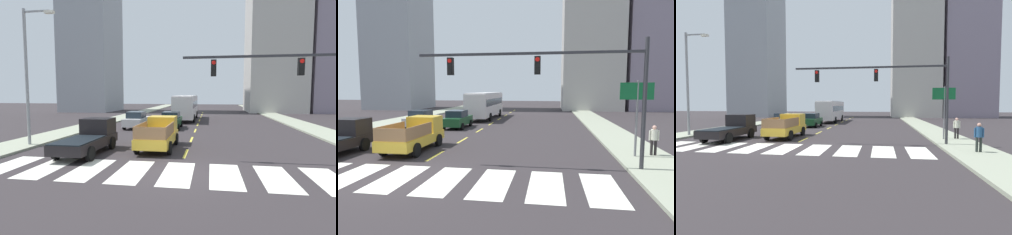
% 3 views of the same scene
% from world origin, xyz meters
% --- Properties ---
extents(ground_plane, '(160.00, 160.00, 0.00)m').
position_xyz_m(ground_plane, '(0.00, 0.00, 0.00)').
color(ground_plane, '#302B2E').
extents(sidewalk_right, '(3.10, 110.00, 0.15)m').
position_xyz_m(sidewalk_right, '(11.45, 18.00, 0.07)').
color(sidewalk_right, '#989E86').
rests_on(sidewalk_right, ground).
extents(sidewalk_left, '(3.10, 110.00, 0.15)m').
position_xyz_m(sidewalk_left, '(-11.45, 18.00, 0.07)').
color(sidewalk_left, '#989E86').
rests_on(sidewalk_left, ground).
extents(crosswalk_stripe_0, '(1.36, 3.69, 0.01)m').
position_xyz_m(crosswalk_stripe_0, '(-8.35, 0.00, 0.00)').
color(crosswalk_stripe_0, white).
rests_on(crosswalk_stripe_0, ground).
extents(crosswalk_stripe_1, '(1.36, 3.69, 0.01)m').
position_xyz_m(crosswalk_stripe_1, '(-6.27, 0.00, 0.00)').
color(crosswalk_stripe_1, white).
rests_on(crosswalk_stripe_1, ground).
extents(crosswalk_stripe_2, '(1.36, 3.69, 0.01)m').
position_xyz_m(crosswalk_stripe_2, '(-4.18, 0.00, 0.00)').
color(crosswalk_stripe_2, white).
rests_on(crosswalk_stripe_2, ground).
extents(crosswalk_stripe_3, '(1.36, 3.69, 0.01)m').
position_xyz_m(crosswalk_stripe_3, '(-2.09, 0.00, 0.00)').
color(crosswalk_stripe_3, white).
rests_on(crosswalk_stripe_3, ground).
extents(crosswalk_stripe_4, '(1.36, 3.69, 0.01)m').
position_xyz_m(crosswalk_stripe_4, '(0.00, 0.00, 0.00)').
color(crosswalk_stripe_4, white).
rests_on(crosswalk_stripe_4, ground).
extents(crosswalk_stripe_5, '(1.36, 3.69, 0.01)m').
position_xyz_m(crosswalk_stripe_5, '(2.09, 0.00, 0.00)').
color(crosswalk_stripe_5, white).
rests_on(crosswalk_stripe_5, ground).
extents(crosswalk_stripe_6, '(1.36, 3.69, 0.01)m').
position_xyz_m(crosswalk_stripe_6, '(4.18, 0.00, 0.00)').
color(crosswalk_stripe_6, white).
rests_on(crosswalk_stripe_6, ground).
extents(crosswalk_stripe_7, '(1.36, 3.69, 0.01)m').
position_xyz_m(crosswalk_stripe_7, '(6.27, 0.00, 0.00)').
color(crosswalk_stripe_7, white).
rests_on(crosswalk_stripe_7, ground).
extents(lane_dash_0, '(0.16, 2.40, 0.01)m').
position_xyz_m(lane_dash_0, '(0.00, 4.00, 0.00)').
color(lane_dash_0, gold).
rests_on(lane_dash_0, ground).
extents(lane_dash_1, '(0.16, 2.40, 0.01)m').
position_xyz_m(lane_dash_1, '(0.00, 9.00, 0.00)').
color(lane_dash_1, gold).
rests_on(lane_dash_1, ground).
extents(lane_dash_2, '(0.16, 2.40, 0.01)m').
position_xyz_m(lane_dash_2, '(0.00, 14.00, 0.00)').
color(lane_dash_2, gold).
rests_on(lane_dash_2, ground).
extents(lane_dash_3, '(0.16, 2.40, 0.01)m').
position_xyz_m(lane_dash_3, '(0.00, 19.00, 0.00)').
color(lane_dash_3, gold).
rests_on(lane_dash_3, ground).
extents(lane_dash_4, '(0.16, 2.40, 0.01)m').
position_xyz_m(lane_dash_4, '(0.00, 24.00, 0.00)').
color(lane_dash_4, gold).
rests_on(lane_dash_4, ground).
extents(lane_dash_5, '(0.16, 2.40, 0.01)m').
position_xyz_m(lane_dash_5, '(0.00, 29.00, 0.00)').
color(lane_dash_5, gold).
rests_on(lane_dash_5, ground).
extents(lane_dash_6, '(0.16, 2.40, 0.01)m').
position_xyz_m(lane_dash_6, '(0.00, 34.00, 0.00)').
color(lane_dash_6, gold).
rests_on(lane_dash_6, ground).
extents(lane_dash_7, '(0.16, 2.40, 0.01)m').
position_xyz_m(lane_dash_7, '(0.00, 39.00, 0.00)').
color(lane_dash_7, gold).
rests_on(lane_dash_7, ground).
extents(pickup_stakebed, '(2.18, 5.20, 1.96)m').
position_xyz_m(pickup_stakebed, '(-1.88, 5.55, 0.94)').
color(pickup_stakebed, gold).
rests_on(pickup_stakebed, ground).
extents(pickup_dark, '(2.18, 5.20, 1.96)m').
position_xyz_m(pickup_dark, '(-5.76, 3.51, 0.92)').
color(pickup_dark, black).
rests_on(pickup_dark, ground).
extents(city_bus, '(2.72, 10.80, 3.32)m').
position_xyz_m(city_bus, '(-1.81, 24.26, 1.95)').
color(city_bus, silver).
rests_on(city_bus, ground).
extents(sedan_far, '(2.02, 4.40, 1.72)m').
position_xyz_m(sedan_far, '(-2.53, 15.31, 0.86)').
color(sedan_far, '#194724').
rests_on(sedan_far, ground).
extents(sedan_near_left, '(2.02, 4.40, 1.72)m').
position_xyz_m(sedan_near_left, '(-6.08, 14.96, 0.86)').
color(sedan_near_left, silver).
rests_on(sedan_near_left, ground).
extents(traffic_signal_gantry, '(10.62, 0.27, 6.00)m').
position_xyz_m(traffic_signal_gantry, '(7.00, 2.51, 4.26)').
color(traffic_signal_gantry, '#2D2D33').
rests_on(traffic_signal_gantry, ground).
extents(streetlight_left, '(2.20, 0.28, 9.00)m').
position_xyz_m(streetlight_left, '(-10.42, 4.51, 4.97)').
color(streetlight_left, gray).
rests_on(streetlight_left, ground).
extents(block_mid_left, '(10.21, 9.32, 26.26)m').
position_xyz_m(block_mid_left, '(24.46, 43.47, 13.13)').
color(block_mid_left, gray).
rests_on(block_mid_left, ground).
extents(block_mid_right, '(10.12, 10.51, 35.26)m').
position_xyz_m(block_mid_right, '(13.52, 43.34, 17.63)').
color(block_mid_right, '#B1ACA5').
rests_on(block_mid_right, ground).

